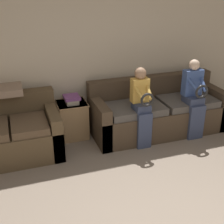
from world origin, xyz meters
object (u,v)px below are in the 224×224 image
Objects in this scene: child_left_seated at (142,104)px; throw_pillow at (5,90)px; couch_main at (157,112)px; child_right_seated at (194,96)px; book_stack at (72,99)px; side_shelf at (72,119)px; couch_side at (11,135)px.

throw_pillow is (-1.89, 0.64, 0.23)m from child_left_seated.
child_right_seated is (0.45, -0.34, 0.36)m from couch_main.
child_right_seated is 4.38× the size of book_stack.
child_left_seated is 2.01m from throw_pillow.
throw_pillow reaches higher than side_shelf.
child_left_seated is at bearing -31.54° from book_stack.
child_right_seated is 1.93m from book_stack.
couch_main is at bearing 0.37° from couch_side.
couch_side is 1.11× the size of child_right_seated.
child_right_seated reaches higher than child_left_seated.
throw_pillow is (-0.95, 0.06, 0.60)m from side_shelf.
throw_pillow is at bearing 87.97° from couch_side.
child_left_seated is 0.97× the size of child_right_seated.
side_shelf is at bearing -3.83° from throw_pillow.
couch_main is at bearing -7.18° from throw_pillow.
book_stack is at bearing 162.64° from child_right_seated.
child_left_seated is (1.91, -0.33, 0.36)m from couch_side.
couch_side is 1.14× the size of child_left_seated.
book_stack is at bearing 17.82° from side_shelf.
couch_main is 0.67m from child_right_seated.
book_stack is at bearing 148.46° from child_left_seated.
throw_pillow is (0.01, 0.31, 0.59)m from couch_side.
child_right_seated is at bearing -17.36° from book_stack.
couch_side is at bearing 170.24° from child_left_seated.
throw_pillow is (-2.35, 0.30, 0.58)m from couch_main.
couch_side reaches higher than book_stack.
book_stack reaches higher than side_shelf.
couch_side is 1.97m from child_left_seated.
couch_main is 1.42m from side_shelf.
child_left_seated reaches higher than side_shelf.
couch_side is at bearing 173.37° from child_right_seated.
child_left_seated is at bearing -31.29° from side_shelf.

